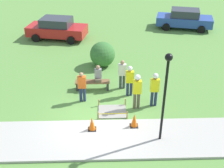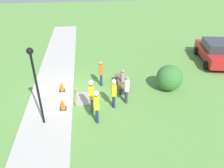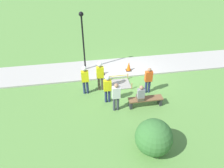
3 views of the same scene
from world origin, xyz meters
name	(u,v)px [view 2 (image 2 of 3)]	position (x,y,z in m)	size (l,w,h in m)	color
ground_plane	(73,93)	(0.00, 0.00, 0.00)	(60.00, 60.00, 0.00)	#5B8E42
sidewalk	(52,94)	(0.00, -1.21, 0.05)	(28.00, 2.41, 0.10)	#ADAAA3
wet_concrete_patch	(86,98)	(0.67, 0.71, 0.04)	(1.35, 1.11, 0.39)	gray
traffic_cone_near_patch	(62,86)	(-0.23, -0.65, 0.41)	(0.34, 0.34, 0.62)	black
traffic_cone_far_patch	(63,104)	(1.57, -0.48, 0.41)	(0.34, 0.34, 0.62)	black
park_bench	(120,83)	(-0.32, 2.84, 0.34)	(1.80, 0.44, 0.49)	#2D2D33
person_seated_on_bench	(122,78)	(-0.01, 2.89, 0.84)	(0.36, 0.44, 0.89)	brown
worker_supervisor	(91,93)	(1.82, 1.01, 1.09)	(0.40, 0.26, 1.82)	brown
worker_assistant	(97,104)	(2.68, 1.22, 1.05)	(0.40, 0.25, 1.76)	navy
worker_trainee	(114,91)	(1.58, 2.18, 0.98)	(0.40, 0.24, 1.67)	navy
bystander_in_orange_shirt	(101,72)	(-0.77, 1.71, 0.90)	(0.40, 0.22, 1.60)	navy
bystander_in_gray_shirt	(127,88)	(1.26, 2.91, 0.92)	(0.40, 0.22, 1.64)	#383D47
lamppost_near	(35,77)	(2.55, -1.31, 2.58)	(0.28, 0.28, 3.77)	black
parked_car_red	(215,52)	(-3.20, 10.45, 0.81)	(4.66, 2.71, 1.60)	red
shrub_rounded_near	(169,78)	(0.22, 5.66, 0.77)	(1.54, 1.54, 1.54)	#387033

